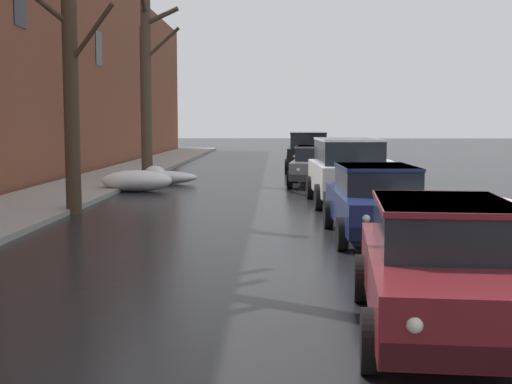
% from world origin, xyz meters
% --- Properties ---
extents(left_sidewalk_slab, '(3.02, 80.00, 0.13)m').
position_xyz_m(left_sidewalk_slab, '(-6.54, 18.00, 0.07)').
color(left_sidewalk_slab, gray).
rests_on(left_sidewalk_slab, ground).
extents(snow_bank_near_corner_left, '(2.32, 1.24, 0.70)m').
position_xyz_m(snow_bank_near_corner_left, '(-4.57, 22.06, 0.34)').
color(snow_bank_near_corner_left, white).
rests_on(snow_bank_near_corner_left, ground).
extents(snow_bank_along_left_kerb, '(2.41, 1.35, 0.80)m').
position_xyz_m(snow_bank_along_left_kerb, '(3.95, 13.56, 0.39)').
color(snow_bank_along_left_kerb, white).
rests_on(snow_bank_along_left_kerb, ground).
extents(snow_bank_along_right_kerb, '(3.12, 0.90, 0.68)m').
position_xyz_m(snow_bank_along_right_kerb, '(-4.41, 24.75, 0.27)').
color(snow_bank_along_right_kerb, white).
rests_on(snow_bank_along_right_kerb, ground).
extents(snow_bank_far_right_pile, '(2.34, 1.18, 0.66)m').
position_xyz_m(snow_bank_far_right_pile, '(4.37, 31.22, 0.32)').
color(snow_bank_far_right_pile, white).
rests_on(snow_bank_far_right_pile, ground).
extents(bare_tree_mid_block, '(2.80, 2.54, 6.91)m').
position_xyz_m(bare_tree_mid_block, '(-5.01, 16.34, 3.64)').
color(bare_tree_mid_block, '#423323').
rests_on(bare_tree_mid_block, ground).
extents(bare_tree_far_down_block, '(1.61, 2.56, 7.47)m').
position_xyz_m(bare_tree_far_down_block, '(-4.94, 26.19, 3.99)').
color(bare_tree_far_down_block, '#4C3D2D').
rests_on(bare_tree_far_down_block, ground).
extents(sedan_maroon_approaching_near_lane, '(2.10, 4.27, 1.42)m').
position_xyz_m(sedan_maroon_approaching_near_lane, '(1.83, 6.68, 0.75)').
color(sedan_maroon_approaching_near_lane, maroon).
rests_on(sedan_maroon_approaching_near_lane, ground).
extents(sedan_darkblue_parked_kerbside_close, '(1.91, 4.29, 1.42)m').
position_xyz_m(sedan_darkblue_parked_kerbside_close, '(2.01, 12.91, 0.75)').
color(sedan_darkblue_parked_kerbside_close, navy).
rests_on(sedan_darkblue_parked_kerbside_close, ground).
extents(suv_white_parked_kerbside_mid, '(2.16, 4.48, 1.82)m').
position_xyz_m(suv_white_parked_kerbside_mid, '(2.01, 18.62, 0.99)').
color(suv_white_parked_kerbside_mid, silver).
rests_on(suv_white_parked_kerbside_mid, ground).
extents(sedan_grey_parked_far_down_block, '(2.30, 4.05, 1.42)m').
position_xyz_m(sedan_grey_parked_far_down_block, '(1.54, 24.43, 0.75)').
color(sedan_grey_parked_far_down_block, slate).
rests_on(sedan_grey_parked_far_down_block, ground).
extents(suv_black_queued_behind_truck, '(2.17, 4.62, 1.82)m').
position_xyz_m(suv_black_queued_behind_truck, '(1.49, 31.14, 0.99)').
color(suv_black_queued_behind_truck, black).
rests_on(suv_black_queued_behind_truck, ground).
extents(sedan_green_at_far_intersection, '(1.99, 3.95, 1.42)m').
position_xyz_m(sedan_green_at_far_intersection, '(1.60, 38.36, 0.75)').
color(sedan_green_at_far_intersection, '#1E5633').
rests_on(sedan_green_at_far_intersection, ground).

